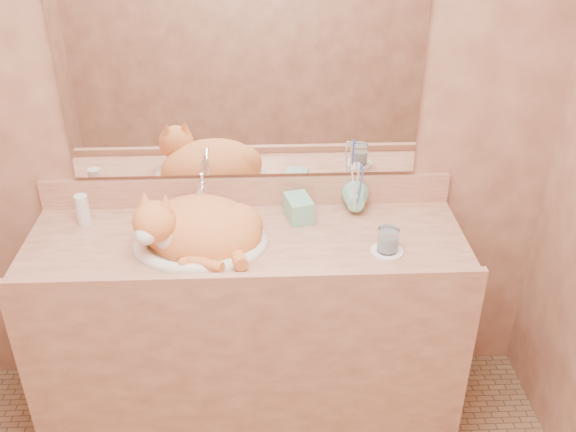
{
  "coord_description": "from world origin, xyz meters",
  "views": [
    {
      "loc": [
        0.07,
        -1.24,
        2.09
      ],
      "look_at": [
        0.15,
        0.7,
        0.96
      ],
      "focal_mm": 40.0,
      "sensor_mm": 36.0,
      "label": 1
    }
  ],
  "objects_px": {
    "vanity_counter": "(250,331)",
    "water_glass": "(388,240)",
    "soap_dispenser": "(304,204)",
    "sink_basin": "(200,226)",
    "cat": "(196,226)",
    "toothbrush_cup": "(356,206)"
  },
  "relations": [
    {
      "from": "soap_dispenser",
      "to": "toothbrush_cup",
      "type": "relative_size",
      "value": 1.8
    },
    {
      "from": "water_glass",
      "to": "toothbrush_cup",
      "type": "bearing_deg",
      "value": 107.45
    },
    {
      "from": "soap_dispenser",
      "to": "water_glass",
      "type": "bearing_deg",
      "value": -46.96
    },
    {
      "from": "vanity_counter",
      "to": "sink_basin",
      "type": "bearing_deg",
      "value": -172.94
    },
    {
      "from": "sink_basin",
      "to": "water_glass",
      "type": "relative_size",
      "value": 5.42
    },
    {
      "from": "vanity_counter",
      "to": "toothbrush_cup",
      "type": "distance_m",
      "value": 0.65
    },
    {
      "from": "toothbrush_cup",
      "to": "cat",
      "type": "bearing_deg",
      "value": -164.35
    },
    {
      "from": "soap_dispenser",
      "to": "sink_basin",
      "type": "bearing_deg",
      "value": -177.16
    },
    {
      "from": "water_glass",
      "to": "soap_dispenser",
      "type": "bearing_deg",
      "value": 145.95
    },
    {
      "from": "soap_dispenser",
      "to": "water_glass",
      "type": "xyz_separation_m",
      "value": [
        0.28,
        -0.19,
        -0.04
      ]
    },
    {
      "from": "vanity_counter",
      "to": "cat",
      "type": "bearing_deg",
      "value": -173.1
    },
    {
      "from": "sink_basin",
      "to": "toothbrush_cup",
      "type": "xyz_separation_m",
      "value": [
        0.58,
        0.16,
        -0.02
      ]
    },
    {
      "from": "water_glass",
      "to": "vanity_counter",
      "type": "bearing_deg",
      "value": 168.04
    },
    {
      "from": "vanity_counter",
      "to": "soap_dispenser",
      "type": "height_order",
      "value": "soap_dispenser"
    },
    {
      "from": "sink_basin",
      "to": "water_glass",
      "type": "height_order",
      "value": "sink_basin"
    },
    {
      "from": "vanity_counter",
      "to": "water_glass",
      "type": "relative_size",
      "value": 18.35
    },
    {
      "from": "sink_basin",
      "to": "cat",
      "type": "relative_size",
      "value": 1.08
    },
    {
      "from": "toothbrush_cup",
      "to": "soap_dispenser",
      "type": "bearing_deg",
      "value": -163.87
    },
    {
      "from": "vanity_counter",
      "to": "water_glass",
      "type": "height_order",
      "value": "water_glass"
    },
    {
      "from": "water_glass",
      "to": "sink_basin",
      "type": "bearing_deg",
      "value": 172.63
    },
    {
      "from": "toothbrush_cup",
      "to": "vanity_counter",
      "type": "bearing_deg",
      "value": -160.89
    },
    {
      "from": "cat",
      "to": "soap_dispenser",
      "type": "distance_m",
      "value": 0.4
    }
  ]
}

